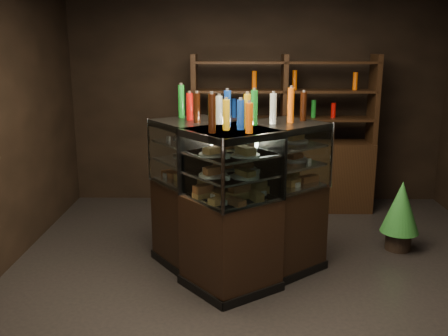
{
  "coord_description": "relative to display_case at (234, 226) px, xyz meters",
  "views": [
    {
      "loc": [
        -0.34,
        -4.25,
        2.1
      ],
      "look_at": [
        -0.41,
        -0.08,
        1.08
      ],
      "focal_mm": 40.0,
      "sensor_mm": 36.0,
      "label": 1
    }
  ],
  "objects": [
    {
      "name": "bottles_top",
      "position": [
        0.0,
        0.0,
        1.08
      ],
      "size": [
        1.18,
        0.93,
        0.3
      ],
      "color": "#147223",
      "rests_on": "display_case"
    },
    {
      "name": "room_shell",
      "position": [
        0.32,
        -0.1,
        1.46
      ],
      "size": [
        5.02,
        5.02,
        3.01
      ],
      "color": "black",
      "rests_on": "ground"
    },
    {
      "name": "ground",
      "position": [
        0.32,
        -0.1,
        -0.48
      ],
      "size": [
        5.0,
        5.0,
        0.0
      ],
      "primitive_type": "plane",
      "color": "black",
      "rests_on": "ground"
    },
    {
      "name": "potted_conifer",
      "position": [
        1.74,
        0.62,
        0.0
      ],
      "size": [
        0.39,
        0.39,
        0.84
      ],
      "rotation": [
        0.0,
        0.0,
        0.07
      ],
      "color": "black",
      "rests_on": "ground"
    },
    {
      "name": "display_case",
      "position": [
        0.0,
        0.0,
        0.0
      ],
      "size": [
        1.76,
        1.45,
        1.43
      ],
      "rotation": [
        0.0,
        0.0,
        -0.13
      ],
      "color": "black",
      "rests_on": "ground"
    },
    {
      "name": "food_display",
      "position": [
        -0.0,
        -0.0,
        0.6
      ],
      "size": [
        1.35,
        1.07,
        0.44
      ],
      "color": "#B77041",
      "rests_on": "display_case"
    },
    {
      "name": "back_shelving",
      "position": [
        0.63,
        1.95,
        0.13
      ],
      "size": [
        2.31,
        0.42,
        2.0
      ],
      "rotation": [
        0.0,
        0.0,
        -0.0
      ],
      "color": "black",
      "rests_on": "ground"
    }
  ]
}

